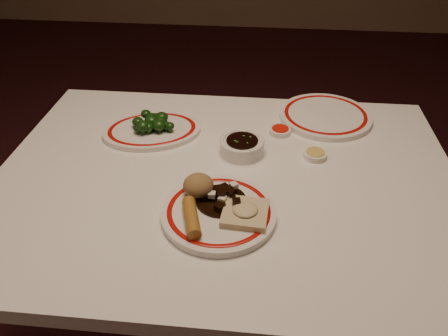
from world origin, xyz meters
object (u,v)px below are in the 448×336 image
fried_wonton (245,212)px  broccoli_pile (153,122)px  stirfry_heap (222,197)px  broccoli_plate (152,130)px  rice_mound (198,185)px  dining_table (225,203)px  main_plate (219,213)px  soy_bowl (242,147)px  spring_roll (191,217)px

fried_wonton → broccoli_pile: bearing=129.2°
fried_wonton → broccoli_pile: 0.46m
stirfry_heap → broccoli_plate: stirfry_heap is taller
broccoli_plate → rice_mound: bearing=-57.9°
dining_table → broccoli_pile: broccoli_pile is taller
main_plate → dining_table: bearing=90.3°
rice_mound → fried_wonton: bearing=-29.8°
rice_mound → broccoli_pile: rice_mound is taller
rice_mound → broccoli_plate: size_ratio=0.22×
main_plate → rice_mound: 0.08m
soy_bowl → broccoli_pile: bearing=163.5°
dining_table → fried_wonton: (0.06, -0.17, 0.12)m
main_plate → rice_mound: size_ratio=3.96×
dining_table → fried_wonton: 0.22m
rice_mound → spring_roll: rice_mound is taller
main_plate → stirfry_heap: stirfry_heap is taller
broccoli_pile → rice_mound: bearing=-58.7°
fried_wonton → stirfry_heap: bearing=141.3°
soy_bowl → fried_wonton: bearing=-84.8°
main_plate → fried_wonton: (0.06, -0.01, 0.02)m
spring_roll → main_plate: bearing=24.5°
dining_table → main_plate: bearing=-89.7°
rice_mound → broccoli_pile: 0.34m
fried_wonton → broccoli_pile: (-0.29, 0.36, 0.01)m
spring_roll → broccoli_plate: 0.43m
spring_roll → fried_wonton: spring_roll is taller
soy_bowl → rice_mound: bearing=-112.8°
dining_table → fried_wonton: fried_wonton is taller
stirfry_heap → soy_bowl: 0.24m
stirfry_heap → soy_bowl: (0.03, 0.23, -0.01)m
main_plate → broccoli_plate: size_ratio=0.85×
fried_wonton → dining_table: bearing=110.1°
soy_bowl → spring_roll: bearing=-106.1°
spring_roll → broccoli_pile: bearing=98.2°
dining_table → broccoli_plate: size_ratio=3.57×
dining_table → spring_roll: 0.24m
rice_mound → soy_bowl: bearing=67.2°
rice_mound → main_plate: bearing=-44.4°
broccoli_pile → soy_bowl: bearing=-16.5°
dining_table → broccoli_plate: broccoli_plate is taller
rice_mound → broccoli_plate: bearing=122.1°
fried_wonton → broccoli_plate: size_ratio=0.32×
dining_table → soy_bowl: (0.04, 0.11, 0.11)m
broccoli_plate → broccoli_pile: (0.01, 0.00, 0.03)m
dining_table → rice_mound: size_ratio=16.53×
rice_mound → broccoli_pile: size_ratio=0.56×
stirfry_heap → broccoli_pile: (-0.24, 0.31, 0.01)m
main_plate → broccoli_plate: (-0.24, 0.34, -0.00)m
broccoli_pile → soy_bowl: 0.28m
fried_wonton → broccoli_plate: 0.47m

